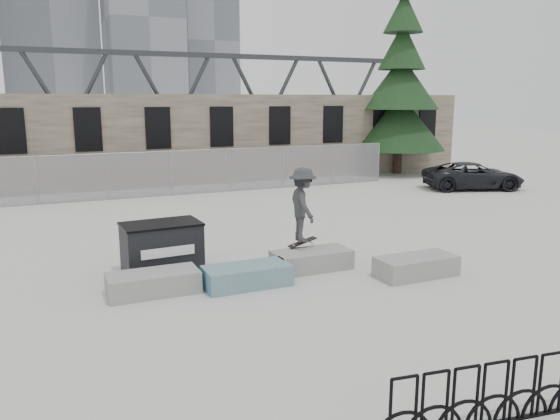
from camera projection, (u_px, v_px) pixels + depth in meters
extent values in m
plane|color=#B7B6B1|center=(286.00, 277.00, 13.36)|extent=(120.00, 120.00, 0.00)
cube|color=brown|center=(154.00, 140.00, 27.49)|extent=(36.00, 2.50, 4.50)
cube|color=black|center=(10.00, 131.00, 23.70)|extent=(1.20, 0.12, 2.00)
cube|color=black|center=(88.00, 129.00, 24.96)|extent=(1.20, 0.12, 2.00)
cube|color=black|center=(158.00, 128.00, 26.22)|extent=(1.20, 0.12, 2.00)
cube|color=black|center=(222.00, 127.00, 27.48)|extent=(1.20, 0.12, 2.00)
cube|color=black|center=(280.00, 125.00, 28.74)|extent=(1.20, 0.12, 2.00)
cube|color=black|center=(333.00, 124.00, 30.00)|extent=(1.20, 0.12, 2.00)
cube|color=black|center=(382.00, 123.00, 31.26)|extent=(1.20, 0.12, 2.00)
cube|color=black|center=(427.00, 122.00, 32.51)|extent=(1.20, 0.12, 2.00)
cylinder|color=gray|center=(37.00, 181.00, 22.21)|extent=(0.06, 0.06, 2.00)
cylinder|color=gray|center=(107.00, 177.00, 23.29)|extent=(0.06, 0.06, 2.00)
cylinder|color=gray|center=(171.00, 174.00, 24.38)|extent=(0.06, 0.06, 2.00)
cylinder|color=gray|center=(230.00, 170.00, 25.46)|extent=(0.06, 0.06, 2.00)
cylinder|color=gray|center=(283.00, 167.00, 26.54)|extent=(0.06, 0.06, 2.00)
cylinder|color=gray|center=(333.00, 165.00, 27.62)|extent=(0.06, 0.06, 2.00)
cylinder|color=gray|center=(379.00, 162.00, 28.70)|extent=(0.06, 0.06, 2.00)
cube|color=#99999E|center=(171.00, 174.00, 24.38)|extent=(22.00, 0.02, 2.00)
cylinder|color=gray|center=(170.00, 151.00, 24.18)|extent=(22.00, 0.04, 0.04)
cube|color=gray|center=(153.00, 283.00, 12.15)|extent=(2.00, 0.90, 0.49)
cube|color=#2D471E|center=(153.00, 275.00, 12.11)|extent=(1.76, 0.66, 0.10)
cube|color=#2C6A84|center=(247.00, 276.00, 12.64)|extent=(2.00, 0.90, 0.49)
cube|color=#2D471E|center=(247.00, 268.00, 12.60)|extent=(1.76, 0.66, 0.10)
cube|color=gray|center=(312.00, 260.00, 13.88)|extent=(2.00, 0.90, 0.49)
cube|color=#2D471E|center=(312.00, 253.00, 13.84)|extent=(1.76, 0.66, 0.10)
cube|color=gray|center=(416.00, 266.00, 13.36)|extent=(2.00, 0.90, 0.49)
cube|color=#2D471E|center=(417.00, 259.00, 13.32)|extent=(1.76, 0.66, 0.10)
cube|color=black|center=(162.00, 248.00, 13.63)|extent=(1.93, 1.23, 1.21)
cube|color=black|center=(161.00, 224.00, 13.51)|extent=(1.98, 1.28, 0.06)
cube|color=white|center=(168.00, 252.00, 13.12)|extent=(1.30, 0.10, 0.23)
cube|color=black|center=(520.00, 418.00, 7.40)|extent=(4.03, 0.55, 0.04)
torus|color=black|center=(403.00, 410.00, 6.81)|extent=(0.89, 0.16, 0.89)
torus|color=black|center=(435.00, 405.00, 6.93)|extent=(0.89, 0.16, 0.89)
torus|color=black|center=(465.00, 399.00, 7.06)|extent=(0.89, 0.16, 0.89)
torus|color=black|center=(495.00, 394.00, 7.19)|extent=(0.89, 0.16, 0.89)
torus|color=black|center=(523.00, 389.00, 7.31)|extent=(0.89, 0.16, 0.89)
torus|color=black|center=(550.00, 384.00, 7.44)|extent=(0.89, 0.16, 0.89)
cylinder|color=#38281E|center=(398.00, 155.00, 31.77)|extent=(0.50, 0.50, 2.13)
cone|color=black|center=(399.00, 121.00, 31.39)|extent=(5.28, 5.28, 3.20)
cone|color=black|center=(401.00, 82.00, 30.95)|extent=(4.37, 4.37, 3.00)
cone|color=black|center=(402.00, 46.00, 30.55)|extent=(2.68, 2.68, 2.60)
cone|color=black|center=(404.00, 12.00, 30.19)|extent=(2.22, 2.22, 2.20)
cube|color=slate|center=(142.00, 21.00, 90.97)|extent=(12.00, 12.00, 34.00)
cube|color=slate|center=(207.00, 43.00, 105.85)|extent=(10.00, 10.00, 30.00)
cube|color=#2D3033|center=(174.00, 101.00, 65.85)|extent=(70.00, 3.00, 1.20)
cube|color=#2D3033|center=(173.00, 54.00, 64.75)|extent=(70.00, 0.60, 0.60)
cube|color=gray|center=(383.00, 115.00, 78.05)|extent=(2.00, 3.00, 4.00)
imported|color=black|center=(473.00, 176.00, 26.24)|extent=(5.12, 3.61, 1.30)
imported|color=#2F3032|center=(303.00, 205.00, 13.98)|extent=(0.88, 1.33, 1.92)
cube|color=black|center=(302.00, 242.00, 14.17)|extent=(0.81, 0.31, 0.19)
cylinder|color=beige|center=(294.00, 246.00, 14.01)|extent=(0.06, 0.03, 0.06)
cylinder|color=beige|center=(292.00, 244.00, 14.14)|extent=(0.06, 0.03, 0.06)
cylinder|color=beige|center=(313.00, 244.00, 14.23)|extent=(0.06, 0.03, 0.06)
cylinder|color=beige|center=(311.00, 242.00, 14.36)|extent=(0.06, 0.03, 0.06)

